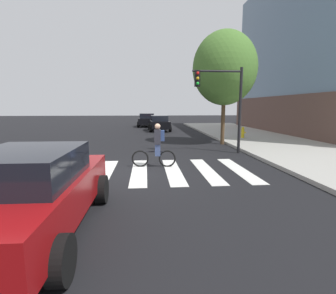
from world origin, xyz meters
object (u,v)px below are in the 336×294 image
object	(u,v)px
cyclist	(157,146)
street_tree_near	(225,68)
sedan_far	(147,120)
traffic_light_near	(224,95)
sedan_near	(31,191)
fire_hydrant	(243,132)
sedan_mid	(159,123)

from	to	relation	value
cyclist	street_tree_near	size ratio (longest dim) A/B	0.25
sedan_far	traffic_light_near	world-z (taller)	traffic_light_near
cyclist	sedan_far	bearing A→B (deg)	90.71
traffic_light_near	street_tree_near	xyz separation A→B (m)	(0.94, 3.17, 1.73)
traffic_light_near	street_tree_near	distance (m)	3.73
sedan_near	fire_hydrant	size ratio (longest dim) A/B	5.93
sedan_far	fire_hydrant	size ratio (longest dim) A/B	5.84
sedan_near	sedan_far	distance (m)	26.11
sedan_near	cyclist	distance (m)	5.73
traffic_light_near	cyclist	bearing A→B (deg)	-141.49
sedan_near	sedan_mid	xyz separation A→B (m)	(3.35, 20.50, -0.06)
sedan_near	traffic_light_near	world-z (taller)	traffic_light_near
cyclist	fire_hydrant	xyz separation A→B (m)	(6.38, 7.82, -0.31)
sedan_near	sedan_far	world-z (taller)	sedan_near
sedan_mid	traffic_light_near	world-z (taller)	traffic_light_near
sedan_near	fire_hydrant	xyz separation A→B (m)	(8.86, 12.99, -0.29)
sedan_far	street_tree_near	bearing A→B (deg)	-72.96
cyclist	traffic_light_near	world-z (taller)	traffic_light_near
sedan_mid	fire_hydrant	world-z (taller)	sedan_mid
sedan_far	street_tree_near	size ratio (longest dim) A/B	0.67
sedan_far	street_tree_near	distance (m)	16.12
traffic_light_near	fire_hydrant	size ratio (longest dim) A/B	5.38
sedan_far	fire_hydrant	bearing A→B (deg)	-63.00
cyclist	fire_hydrant	world-z (taller)	cyclist
sedan_near	sedan_mid	distance (m)	20.78
sedan_far	traffic_light_near	distance (m)	18.63
fire_hydrant	sedan_far	bearing A→B (deg)	117.00
sedan_far	sedan_mid	bearing A→B (deg)	-78.44
sedan_far	cyclist	distance (m)	20.85
sedan_mid	traffic_light_near	size ratio (longest dim) A/B	1.03
fire_hydrant	traffic_light_near	bearing A→B (deg)	-120.26
sedan_mid	cyclist	world-z (taller)	cyclist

